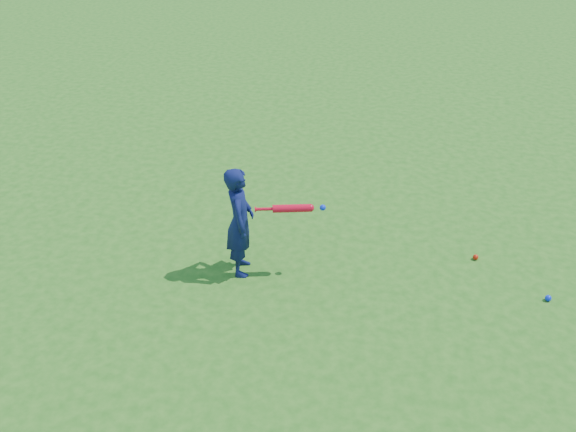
# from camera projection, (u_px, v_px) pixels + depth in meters

# --- Properties ---
(ground) EXTENTS (80.00, 80.00, 0.00)m
(ground) POSITION_uv_depth(u_px,v_px,m) (267.00, 244.00, 7.38)
(ground) COLOR #256317
(ground) RESTS_ON ground
(child) EXTENTS (0.38, 0.50, 1.22)m
(child) POSITION_uv_depth(u_px,v_px,m) (240.00, 222.00, 6.63)
(child) COLOR #0F1648
(child) RESTS_ON ground
(ground_ball_red) EXTENTS (0.06, 0.06, 0.06)m
(ground_ball_red) POSITION_uv_depth(u_px,v_px,m) (476.00, 257.00, 7.10)
(ground_ball_red) COLOR red
(ground_ball_red) RESTS_ON ground
(ground_ball_blue) EXTENTS (0.06, 0.06, 0.06)m
(ground_ball_blue) POSITION_uv_depth(u_px,v_px,m) (548.00, 298.00, 6.48)
(ground_ball_blue) COLOR #0D29E7
(ground_ball_blue) RESTS_ON ground
(bat_swing) EXTENTS (0.71, 0.22, 0.08)m
(bat_swing) POSITION_uv_depth(u_px,v_px,m) (295.00, 208.00, 6.53)
(bat_swing) COLOR red
(bat_swing) RESTS_ON ground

